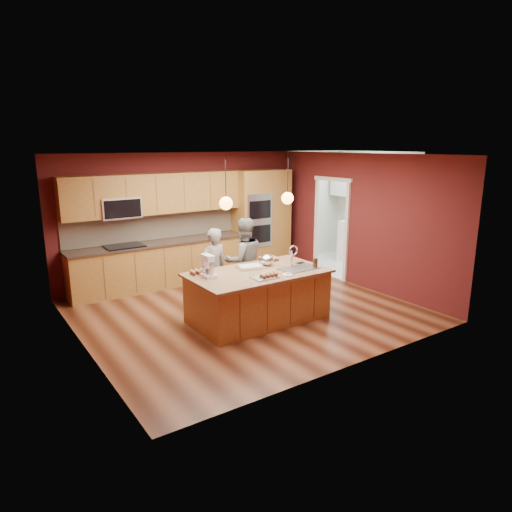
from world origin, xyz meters
TOP-DOWN VIEW (x-y plane):
  - floor at (0.00, 0.00)m, footprint 5.50×5.50m
  - ceiling at (0.00, 0.00)m, footprint 5.50×5.50m
  - wall_back at (0.00, 2.50)m, footprint 5.50×0.00m
  - wall_front at (0.00, -2.50)m, footprint 5.50×0.00m
  - wall_left at (-2.75, 0.00)m, footprint 0.00×5.00m
  - wall_right at (2.75, 0.00)m, footprint 0.00×5.00m
  - cabinet_run at (-0.68, 2.25)m, footprint 3.74×0.64m
  - oven_column at (1.85, 2.19)m, footprint 1.30×0.62m
  - doorway_trim at (2.73, 0.80)m, footprint 0.08×1.11m
  - laundry_room at (4.35, 1.20)m, footprint 2.60×2.70m
  - pendant_left at (-0.65, -0.45)m, footprint 0.20×0.20m
  - pendant_right at (0.53, -0.45)m, footprint 0.20×0.20m
  - island at (-0.04, -0.46)m, footprint 2.27×1.27m
  - person_left at (-0.40, 0.44)m, footprint 0.58×0.42m
  - person_right at (0.23, 0.44)m, footprint 0.86×0.73m
  - stand_mixer at (-0.89, -0.28)m, footprint 0.19×0.27m
  - sheet_cake at (-0.05, -0.21)m, footprint 0.49×0.41m
  - cooling_rack at (-0.19, -0.81)m, footprint 0.39×0.28m
  - mixing_bowl at (0.29, -0.21)m, footprint 0.24×0.24m
  - plate at (0.21, -0.89)m, footprint 0.16×0.16m
  - tumbler at (0.89, -0.78)m, footprint 0.08×0.08m
  - phone at (0.86, -0.41)m, footprint 0.15×0.08m
  - cupcakes_left at (-0.90, -0.02)m, footprint 0.33×0.16m
  - cupcakes_rack at (-0.13, -0.85)m, footprint 0.30×0.15m
  - cupcakes_right at (0.51, 0.05)m, footprint 0.30×0.30m
  - washer at (4.22, 0.84)m, footprint 0.71×0.73m
  - dryer at (4.23, 1.50)m, footprint 0.79×0.80m

SIDE VIEW (x-z plane):
  - floor at x=0.00m, z-range 0.00..0.00m
  - island at x=-0.04m, z-range -0.18..1.04m
  - washer at x=4.22m, z-range 0.00..0.90m
  - dryer at x=4.23m, z-range 0.00..1.00m
  - person_left at x=-0.40m, z-range 0.00..1.46m
  - person_right at x=0.23m, z-range 0.00..1.58m
  - phone at x=0.86m, z-range 0.84..0.85m
  - plate at x=0.21m, z-range 0.84..0.85m
  - cooling_rack at x=-0.19m, z-range 0.84..0.86m
  - sheet_cake at x=-0.05m, z-range 0.83..0.88m
  - cupcakes_right at x=0.51m, z-range 0.84..0.90m
  - cupcakes_left at x=-0.90m, z-range 0.84..0.91m
  - cupcakes_rack at x=-0.13m, z-range 0.85..0.92m
  - tumbler at x=0.89m, z-range 0.84..1.00m
  - mixing_bowl at x=0.29m, z-range 0.83..1.03m
  - cabinet_run at x=-0.68m, z-range -0.17..2.13m
  - stand_mixer at x=-0.89m, z-range 0.81..1.17m
  - doorway_trim at x=2.73m, z-range -0.05..2.15m
  - oven_column at x=1.85m, z-range 0.00..2.30m
  - wall_back at x=0.00m, z-range -1.40..4.10m
  - wall_front at x=0.00m, z-range -1.40..4.10m
  - wall_left at x=-2.75m, z-range -1.15..3.85m
  - wall_right at x=2.75m, z-range -1.15..3.85m
  - laundry_room at x=4.35m, z-range 0.60..3.30m
  - pendant_left at x=-0.65m, z-range 1.60..2.40m
  - pendant_right at x=0.53m, z-range 1.60..2.40m
  - ceiling at x=0.00m, z-range 2.70..2.70m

